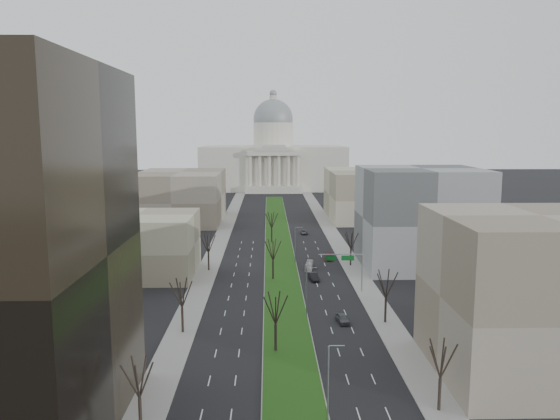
{
  "coord_description": "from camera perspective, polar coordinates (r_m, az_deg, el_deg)",
  "views": [
    {
      "loc": [
        -3.08,
        -38.3,
        33.19
      ],
      "look_at": [
        0.18,
        107.6,
        11.63
      ],
      "focal_mm": 35.0,
      "sensor_mm": 36.0,
      "label": 1
    }
  ],
  "objects": [
    {
      "name": "streetlamp_median_b",
      "position": [
        97.76,
        2.82,
        -8.48
      ],
      "size": [
        1.9,
        0.2,
        9.16
      ],
      "color": "gray",
      "rests_on": "ground"
    },
    {
      "name": "tree_left_mid",
      "position": [
        91.29,
        -10.23,
        -8.41
      ],
      "size": [
        5.4,
        5.4,
        9.72
      ],
      "color": "black",
      "rests_on": "ground"
    },
    {
      "name": "sidewalk_right",
      "position": [
        138.89,
        7.31,
        -5.46
      ],
      "size": [
        5.0,
        330.0,
        0.15
      ],
      "primitive_type": "cube",
      "color": "gray",
      "rests_on": "ground"
    },
    {
      "name": "building_far_left",
      "position": [
        202.3,
        -10.35,
        1.4
      ],
      "size": [
        30.0,
        40.0,
        18.0
      ],
      "primitive_type": "cube",
      "color": "gray",
      "rests_on": "ground"
    },
    {
      "name": "car_grey_near",
      "position": [
        96.98,
        6.55,
        -11.19
      ],
      "size": [
        2.44,
        4.67,
        1.52
      ],
      "primitive_type": "imported",
      "rotation": [
        0.0,
        0.0,
        0.15
      ],
      "color": "#4C4D53",
      "rests_on": "ground"
    },
    {
      "name": "building_beige_left",
      "position": [
        129.55,
        -14.63,
        -3.54
      ],
      "size": [
        26.0,
        22.0,
        14.0
      ],
      "primitive_type": "cube",
      "color": "gray",
      "rests_on": "ground"
    },
    {
      "name": "car_grey_far",
      "position": [
        175.1,
        2.52,
        -2.32
      ],
      "size": [
        2.17,
        4.53,
        1.25
      ],
      "primitive_type": "imported",
      "rotation": [
        0.0,
        0.0,
        0.02
      ],
      "color": "#4B4C52",
      "rests_on": "ground"
    },
    {
      "name": "median",
      "position": [
        160.76,
        -0.15,
        -3.48
      ],
      "size": [
        8.0,
        222.03,
        0.2
      ],
      "color": "#999993",
      "rests_on": "ground"
    },
    {
      "name": "streetlamp_median_a",
      "position": [
        65.2,
        5.11,
        -17.43
      ],
      "size": [
        1.9,
        0.2,
        9.16
      ],
      "color": "gray",
      "rests_on": "ground"
    },
    {
      "name": "car_black",
      "position": [
        122.27,
        3.52,
        -6.96
      ],
      "size": [
        2.42,
        5.19,
        1.65
      ],
      "primitive_type": "imported",
      "rotation": [
        0.0,
        0.0,
        0.14
      ],
      "color": "black",
      "rests_on": "ground"
    },
    {
      "name": "streetlamp_median_c",
      "position": [
        136.46,
        1.63,
        -3.6
      ],
      "size": [
        1.9,
        0.2,
        9.16
      ],
      "color": "gray",
      "rests_on": "ground"
    },
    {
      "name": "tree_right_mid",
      "position": [
        96.14,
        11.04,
        -7.47
      ],
      "size": [
        5.52,
        5.52,
        9.94
      ],
      "color": "black",
      "rests_on": "ground"
    },
    {
      "name": "sidewalk_left",
      "position": [
        138.11,
        -7.27,
        -5.54
      ],
      "size": [
        5.0,
        330.0,
        0.15
      ],
      "primitive_type": "cube",
      "color": "gray",
      "rests_on": "ground"
    },
    {
      "name": "tree_right_far",
      "position": [
        134.54,
        7.43,
        -3.1
      ],
      "size": [
        5.04,
        5.04,
        9.07
      ],
      "color": "black",
      "rests_on": "ground"
    },
    {
      "name": "mast_arm_signs",
      "position": [
        112.89,
        7.23,
        -5.55
      ],
      "size": [
        9.12,
        0.24,
        8.09
      ],
      "color": "gray",
      "rests_on": "ground"
    },
    {
      "name": "tree_left_far",
      "position": [
        129.79,
        -7.51,
        -3.38
      ],
      "size": [
        5.28,
        5.28,
        9.5
      ],
      "color": "black",
      "rests_on": "ground"
    },
    {
      "name": "building_far_right",
      "position": [
        208.25,
        9.27,
        1.62
      ],
      "size": [
        30.0,
        40.0,
        18.0
      ],
      "primitive_type": "cube",
      "color": "gray",
      "rests_on": "ground"
    },
    {
      "name": "building_tan_right",
      "position": [
        82.08,
        25.13,
        -8.1
      ],
      "size": [
        26.0,
        24.0,
        22.0
      ],
      "primitive_type": "cube",
      "color": "gray",
      "rests_on": "ground"
    },
    {
      "name": "ground",
      "position": [
        161.77,
        -0.16,
        -3.44
      ],
      "size": [
        600.0,
        600.0,
        0.0
      ],
      "primitive_type": "plane",
      "color": "black",
      "rests_on": "ground"
    },
    {
      "name": "tree_left_near",
      "position": [
        63.84,
        -14.54,
        -16.49
      ],
      "size": [
        5.1,
        5.1,
        9.18
      ],
      "color": "black",
      "rests_on": "ground"
    },
    {
      "name": "building_grey_right",
      "position": [
        137.12,
        14.43,
        -0.75
      ],
      "size": [
        28.0,
        26.0,
        24.0
      ],
      "primitive_type": "cube",
      "color": "#5A5C5F",
      "rests_on": "ground"
    },
    {
      "name": "tree_median_a",
      "position": [
        82.57,
        -0.47,
        -10.09
      ],
      "size": [
        5.4,
        5.4,
        9.72
      ],
      "color": "black",
      "rests_on": "ground"
    },
    {
      "name": "capitol",
      "position": [
        308.37,
        -0.71,
        5.26
      ],
      "size": [
        80.0,
        46.0,
        55.0
      ],
      "color": "beige",
      "rests_on": "ground"
    },
    {
      "name": "tree_median_b",
      "position": [
        121.17,
        -0.74,
        -4.08
      ],
      "size": [
        5.4,
        5.4,
        9.72
      ],
      "color": "black",
      "rests_on": "ground"
    },
    {
      "name": "tree_right_near",
      "position": [
        68.92,
        16.49,
        -14.57
      ],
      "size": [
        5.16,
        5.16,
        9.29
      ],
      "color": "black",
      "rests_on": "ground"
    },
    {
      "name": "car_red",
      "position": [
        141.6,
        5.13,
        -4.89
      ],
      "size": [
        2.68,
        5.11,
        1.41
      ],
      "primitive_type": "imported",
      "rotation": [
        0.0,
        0.0,
        -0.15
      ],
      "color": "maroon",
      "rests_on": "ground"
    },
    {
      "name": "tree_median_c",
      "position": [
        160.46,
        -0.88,
        -0.99
      ],
      "size": [
        5.4,
        5.4,
        9.72
      ],
      "color": "black",
      "rests_on": "ground"
    },
    {
      "name": "box_van",
      "position": [
        131.33,
        3.07,
        -5.83
      ],
      "size": [
        2.65,
        6.84,
        1.86
      ],
      "primitive_type": "imported",
      "rotation": [
        0.0,
        0.0,
        -0.17
      ],
      "color": "silver",
      "rests_on": "ground"
    }
  ]
}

